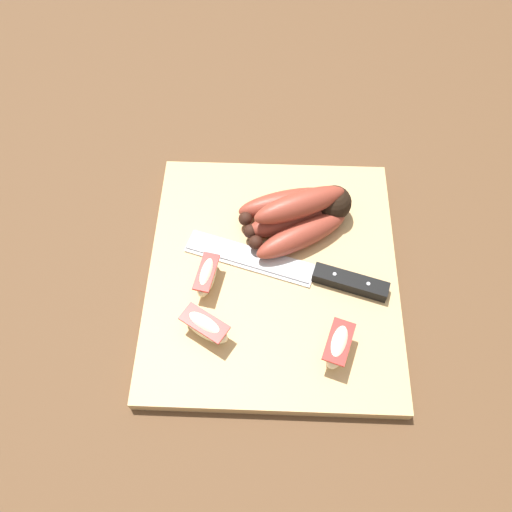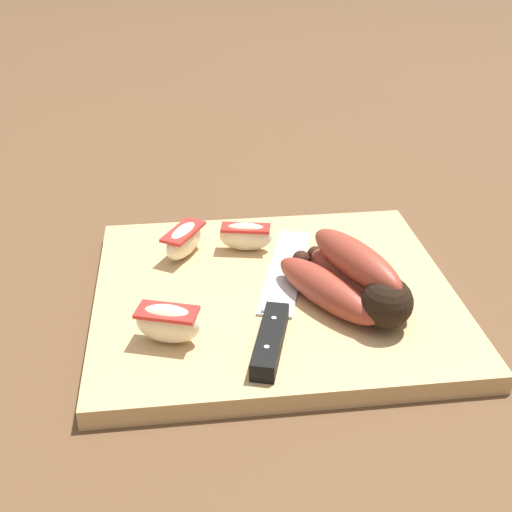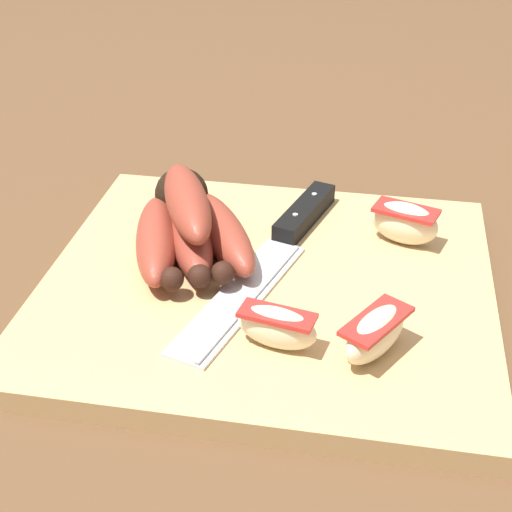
# 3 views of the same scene
# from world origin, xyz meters

# --- Properties ---
(ground_plane) EXTENTS (6.00, 6.00, 0.00)m
(ground_plane) POSITION_xyz_m (0.00, 0.00, 0.00)
(ground_plane) COLOR brown
(cutting_board) EXTENTS (0.37, 0.34, 0.02)m
(cutting_board) POSITION_xyz_m (-0.02, 0.00, 0.01)
(cutting_board) COLOR tan
(cutting_board) RESTS_ON ground_plane
(banana_bunch) EXTENTS (0.14, 0.16, 0.07)m
(banana_bunch) POSITION_xyz_m (0.06, -0.03, 0.05)
(banana_bunch) COLOR black
(banana_bunch) RESTS_ON cutting_board
(chefs_knife) EXTENTS (0.11, 0.28, 0.02)m
(chefs_knife) POSITION_xyz_m (-0.02, -0.06, 0.03)
(chefs_knife) COLOR silver
(chefs_knife) RESTS_ON cutting_board
(apple_wedge_near) EXTENTS (0.07, 0.04, 0.04)m
(apple_wedge_near) POSITION_xyz_m (-0.13, -0.08, 0.04)
(apple_wedge_near) COLOR beige
(apple_wedge_near) RESTS_ON cutting_board
(apple_wedge_middle) EXTENTS (0.06, 0.07, 0.04)m
(apple_wedge_middle) POSITION_xyz_m (-0.11, 0.08, 0.04)
(apple_wedge_middle) COLOR beige
(apple_wedge_middle) RESTS_ON cutting_board
(apple_wedge_far) EXTENTS (0.06, 0.03, 0.03)m
(apple_wedge_far) POSITION_xyz_m (-0.04, 0.09, 0.04)
(apple_wedge_far) COLOR beige
(apple_wedge_far) RESTS_ON cutting_board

